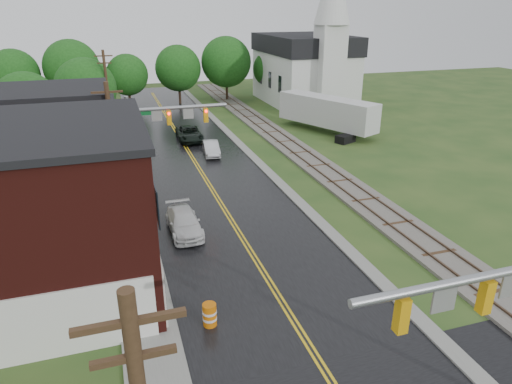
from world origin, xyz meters
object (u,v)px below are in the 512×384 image
tree_left_c (29,106)px  semi_trailer (327,112)px  sedan_silver (211,148)px  pickup_white (184,222)px  traffic_signal_far (159,126)px  utility_pole_b (114,152)px  construction_barrel (210,315)px  tree_left_e (87,90)px  traffic_signal_near (503,307)px  church (307,62)px  utility_pole_c (108,93)px  suv_dark (189,134)px

tree_left_c → semi_trailer: bearing=-2.1°
sedan_silver → pickup_white: bearing=-102.8°
traffic_signal_far → utility_pole_b: size_ratio=0.82×
semi_trailer → construction_barrel: size_ratio=11.17×
traffic_signal_far → tree_left_e: bearing=105.9°
traffic_signal_near → tree_left_e: tree_left_e is taller
traffic_signal_far → semi_trailer: traffic_signal_far is taller
sedan_silver → construction_barrel: bearing=-96.9°
pickup_white → utility_pole_b: bearing=142.0°
traffic_signal_far → pickup_white: (0.27, -7.73, -4.31)m
tree_left_c → semi_trailer: 29.93m
church → traffic_signal_near: church is taller
utility_pole_c → sedan_silver: 13.60m
church → tree_left_c: size_ratio=2.61×
semi_trailer → suv_dark: bearing=175.5°
pickup_white → tree_left_e: bearing=101.2°
utility_pole_c → construction_barrel: size_ratio=8.25×
tree_left_e → construction_barrel: (5.23, -35.90, -4.27)m
suv_dark → construction_barrel: size_ratio=4.74×
traffic_signal_far → tree_left_c: size_ratio=0.96×
utility_pole_c → sedan_silver: bearing=-48.0°
pickup_white → construction_barrel: 9.28m
suv_dark → sedan_silver: bearing=-77.9°
utility_pole_c → construction_barrel: utility_pole_c is taller
sedan_silver → construction_barrel: 24.96m
church → construction_barrel: (-23.62, -43.74, -5.29)m
sedan_silver → pickup_white: 15.91m
utility_pole_b → construction_barrel: (3.18, -12.00, -4.18)m
church → tree_left_e: bearing=-164.8°
utility_pole_c → suv_dark: size_ratio=1.74×
church → semi_trailer: church is taller
traffic_signal_far → utility_pole_c: bearing=101.1°
tree_left_c → suv_dark: 15.13m
tree_left_c → sedan_silver: tree_left_c is taller
traffic_signal_far → tree_left_c: tree_left_c is taller
utility_pole_c → traffic_signal_near: bearing=-76.3°
tree_left_c → church: bearing=22.2°
utility_pole_c → tree_left_c: (-7.05, -4.10, -0.21)m
church → utility_pole_b: size_ratio=2.22×
pickup_white → construction_barrel: size_ratio=4.20×
traffic_signal_near → utility_pole_c: utility_pole_c is taller
tree_left_e → pickup_white: tree_left_e is taller
tree_left_c → traffic_signal_near: bearing=-65.4°
utility_pole_b → utility_pole_c: same height
traffic_signal_near → suv_dark: (-2.67, 37.97, -4.25)m
utility_pole_c → tree_left_e: (-2.05, 1.90, 0.09)m
church → tree_left_e: size_ratio=2.45×
pickup_white → semi_trailer: 27.41m
traffic_signal_far → utility_pole_c: (-3.33, 17.00, -0.25)m
traffic_signal_far → tree_left_c: 16.56m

